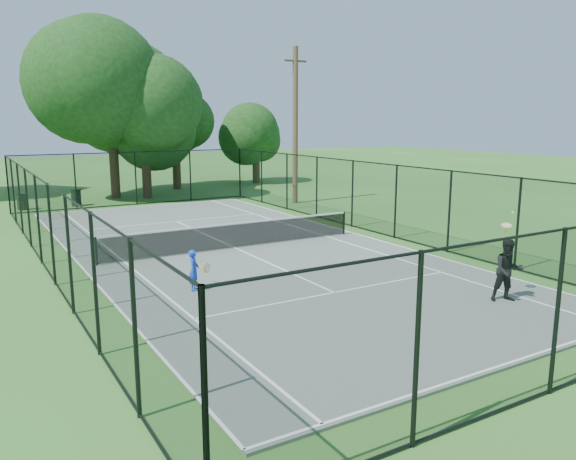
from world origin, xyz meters
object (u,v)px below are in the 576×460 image
tennis_net (235,234)px  player_black (508,270)px  player_blue (194,270)px  trash_bin_right (76,197)px  utility_pole (295,125)px  trash_bin_left (22,201)px

tennis_net → player_black: size_ratio=4.40×
player_blue → player_black: bearing=-37.1°
trash_bin_right → player_black: player_black is taller
trash_bin_right → player_blue: size_ratio=0.83×
trash_bin_right → utility_pole: size_ratio=0.11×
tennis_net → trash_bin_right: (-3.05, 14.26, -0.09)m
tennis_net → player_black: 9.92m
tennis_net → trash_bin_right: tennis_net is taller
trash_bin_right → player_black: 24.44m
utility_pole → trash_bin_right: bearing=154.7°
tennis_net → trash_bin_left: bearing=112.0°
utility_pole → player_blue: 17.80m
tennis_net → trash_bin_right: bearing=102.1°
utility_pole → player_blue: (-11.33, -13.19, -3.79)m
trash_bin_right → tennis_net: bearing=-77.9°
utility_pole → player_blue: utility_pole is taller
trash_bin_left → player_black: (9.29, -23.57, 0.44)m
tennis_net → player_blue: (-3.24, -4.19, 0.06)m
tennis_net → player_blue: bearing=-127.7°
tennis_net → player_blue: 5.29m
utility_pole → player_black: bearing=-104.1°
trash_bin_left → tennis_net: bearing=-68.0°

